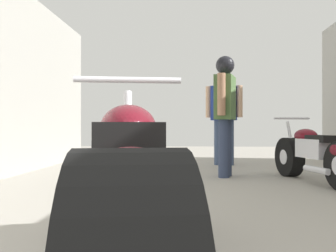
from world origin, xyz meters
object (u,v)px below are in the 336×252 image
motorcycle_black_naked (315,155)px  mechanic_with_helmet (225,104)px  mechanic_in_blue (224,113)px  motorcycle_maroon_cruiser (128,199)px

motorcycle_black_naked → mechanic_with_helmet: (-1.06, 0.51, 0.66)m
motorcycle_black_naked → mechanic_with_helmet: size_ratio=1.05×
motorcycle_black_naked → mechanic_in_blue: bearing=113.7°
mechanic_in_blue → mechanic_with_helmet: (-0.12, -1.63, 0.05)m
motorcycle_maroon_cruiser → motorcycle_black_naked: (1.76, 3.22, -0.06)m
mechanic_in_blue → mechanic_with_helmet: mechanic_in_blue is taller
motorcycle_maroon_cruiser → mechanic_in_blue: size_ratio=1.25×
motorcycle_maroon_cruiser → mechanic_with_helmet: mechanic_with_helmet is taller
motorcycle_black_naked → mechanic_in_blue: 2.42m
motorcycle_maroon_cruiser → mechanic_with_helmet: 3.85m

